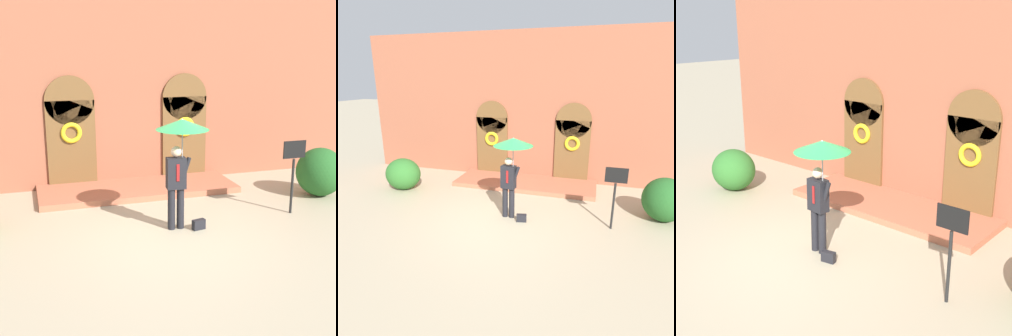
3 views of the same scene
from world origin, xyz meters
The scene contains 7 objects.
ground_plane centered at (0.00, 0.00, 0.00)m, with size 80.00×80.00×0.00m, color tan.
building_facade centered at (0.00, 4.15, 2.68)m, with size 14.00×2.30×5.60m.
person_with_umbrella centered at (0.26, 0.30, 1.91)m, with size 1.10×1.10×2.36m.
handbag centered at (0.61, 0.10, 0.11)m, with size 0.28×0.12×0.22m, color black.
sign_post centered at (3.02, 0.41, 1.16)m, with size 0.56×0.06×1.72m.
shrub_left centered at (-4.16, 1.40, 0.57)m, with size 1.25×1.13×1.14m, color #2D6B28.
shrub_right centered at (4.45, 1.37, 0.63)m, with size 1.23×1.23×1.26m, color #235B23.
Camera 2 is at (2.43, -7.40, 3.93)m, focal length 32.00 mm.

